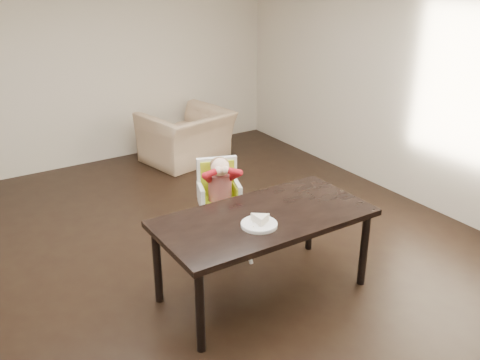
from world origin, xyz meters
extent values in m
plane|color=black|center=(0.00, 0.00, 0.00)|extent=(7.00, 7.00, 0.00)
cube|color=beige|center=(0.00, 3.50, 1.35)|extent=(6.00, 0.02, 2.70)
cube|color=beige|center=(3.00, 0.00, 1.35)|extent=(0.02, 7.00, 2.70)
cube|color=black|center=(0.38, -0.44, 0.72)|extent=(1.80, 0.90, 0.05)
cylinder|color=black|center=(-0.44, -0.81, 0.35)|extent=(0.07, 0.07, 0.70)
cylinder|color=black|center=(1.20, -0.81, 0.35)|extent=(0.07, 0.07, 0.70)
cylinder|color=black|center=(-0.44, -0.07, 0.35)|extent=(0.07, 0.07, 0.70)
cylinder|color=black|center=(1.20, -0.07, 0.35)|extent=(0.07, 0.07, 0.70)
cylinder|color=white|center=(0.16, 0.21, 0.27)|extent=(0.05, 0.05, 0.54)
cylinder|color=white|center=(0.52, 0.08, 0.27)|extent=(0.05, 0.05, 0.54)
cylinder|color=white|center=(0.29, 0.57, 0.27)|extent=(0.05, 0.05, 0.54)
cylinder|color=white|center=(0.66, 0.44, 0.27)|extent=(0.05, 0.05, 0.54)
cube|color=white|center=(0.41, 0.32, 0.54)|extent=(0.48, 0.46, 0.05)
cube|color=#AAC018|center=(0.41, 0.32, 0.57)|extent=(0.39, 0.38, 0.03)
cube|color=white|center=(0.46, 0.46, 0.76)|extent=(0.38, 0.18, 0.40)
cube|color=#AAC018|center=(0.45, 0.44, 0.75)|extent=(0.31, 0.13, 0.37)
cube|color=black|center=(0.37, 0.39, 0.75)|extent=(0.09, 0.17, 0.02)
cube|color=black|center=(0.48, 0.35, 0.75)|extent=(0.09, 0.17, 0.02)
cylinder|color=#B02114|center=(0.41, 0.32, 0.72)|extent=(0.28, 0.28, 0.26)
sphere|color=beige|center=(0.40, 0.30, 0.93)|extent=(0.22, 0.22, 0.17)
ellipsoid|color=brown|center=(0.41, 0.33, 0.95)|extent=(0.22, 0.22, 0.13)
sphere|color=beige|center=(0.34, 0.23, 0.93)|extent=(0.10, 0.10, 0.08)
sphere|color=beige|center=(0.40, 0.21, 0.93)|extent=(0.10, 0.10, 0.08)
cylinder|color=white|center=(0.24, -0.57, 0.76)|extent=(0.30, 0.30, 0.02)
torus|color=white|center=(0.24, -0.57, 0.77)|extent=(0.30, 0.30, 0.01)
imported|color=tan|center=(1.33, 2.80, 0.49)|extent=(1.24, 0.94, 0.97)
camera|label=1|loc=(-1.92, -3.66, 2.74)|focal=40.00mm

